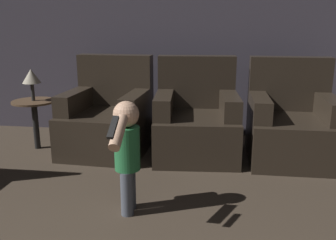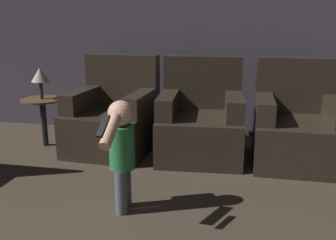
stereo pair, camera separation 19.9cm
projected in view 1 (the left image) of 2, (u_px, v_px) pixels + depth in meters
The scene contains 7 objects.
wall_back at pixel (191, 20), 4.14m from camera, with size 8.40×0.05×2.60m.
armchair_left at pixel (108, 119), 3.79m from camera, with size 0.83×0.88×0.95m.
armchair_middle at pixel (196, 122), 3.68m from camera, with size 0.85×0.89×0.95m.
armchair_right at pixel (291, 125), 3.56m from camera, with size 0.79×0.84×0.95m.
person_toddler at pixel (127, 149), 2.50m from camera, with size 0.17×0.55×0.79m.
side_table at pixel (34, 109), 3.81m from camera, with size 0.43×0.43×0.51m.
lamp at pixel (31, 77), 3.73m from camera, with size 0.18×0.18×0.32m.
Camera 1 is at (0.31, 0.22, 1.29)m, focal length 40.00 mm.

